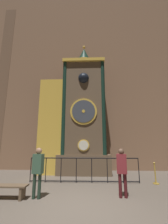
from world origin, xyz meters
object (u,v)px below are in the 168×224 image
(clock_tower, at_px, (76,116))
(visitor_bench, at_px, (6,189))
(visitor_far, at_px, (122,168))
(stanchion_post, at_px, (155,177))
(visitor_near, at_px, (38,167))

(clock_tower, relative_size, visitor_bench, 6.18)
(clock_tower, distance_m, visitor_bench, 5.74)
(visitor_far, distance_m, visitor_bench, 4.00)
(clock_tower, distance_m, stanchion_post, 5.54)
(stanchion_post, bearing_deg, visitor_bench, -159.85)
(visitor_far, xyz_separation_m, visitor_bench, (-3.94, -0.28, -0.66))
(clock_tower, bearing_deg, visitor_near, -101.84)
(visitor_near, relative_size, visitor_bench, 1.17)
(clock_tower, distance_m, visitor_near, 5.06)
(stanchion_post, distance_m, visitor_bench, 6.19)
(stanchion_post, relative_size, visitor_bench, 0.67)
(visitor_near, distance_m, visitor_far, 2.93)
(visitor_far, distance_m, stanchion_post, 2.72)
(visitor_far, relative_size, stanchion_post, 1.71)
(stanchion_post, bearing_deg, visitor_near, -156.75)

